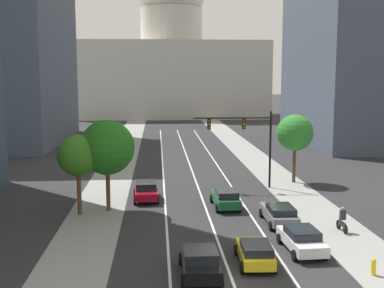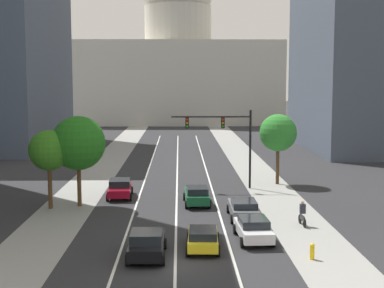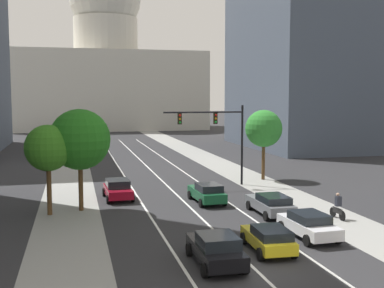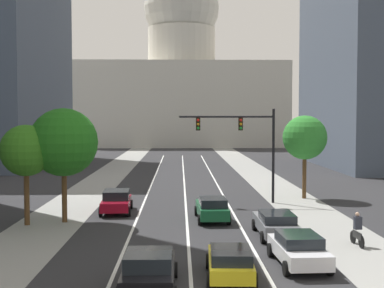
# 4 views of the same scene
# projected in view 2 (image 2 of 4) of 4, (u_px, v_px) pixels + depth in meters

# --- Properties ---
(ground_plane) EXTENTS (400.00, 400.00, 0.00)m
(ground_plane) POSITION_uv_depth(u_px,v_px,m) (177.00, 159.00, 69.90)
(ground_plane) COLOR #2B2B2D
(sidewalk_left) EXTENTS (4.17, 130.00, 0.01)m
(sidewalk_left) POSITION_uv_depth(u_px,v_px,m) (104.00, 166.00, 64.74)
(sidewalk_left) COLOR gray
(sidewalk_left) RESTS_ON ground
(sidewalk_right) EXTENTS (4.17, 130.00, 0.01)m
(sidewalk_right) POSITION_uv_depth(u_px,v_px,m) (250.00, 165.00, 65.12)
(sidewalk_right) COLOR gray
(sidewalk_right) RESTS_ON ground
(lane_stripe_left) EXTENTS (0.16, 90.00, 0.01)m
(lane_stripe_left) POSITION_uv_depth(u_px,v_px,m) (145.00, 181.00, 54.92)
(lane_stripe_left) COLOR white
(lane_stripe_left) RESTS_ON ground
(lane_stripe_center) EXTENTS (0.16, 90.00, 0.01)m
(lane_stripe_center) POSITION_uv_depth(u_px,v_px,m) (177.00, 181.00, 55.00)
(lane_stripe_center) COLOR white
(lane_stripe_center) RESTS_ON ground
(lane_stripe_right) EXTENTS (0.16, 90.00, 0.01)m
(lane_stripe_right) POSITION_uv_depth(u_px,v_px,m) (209.00, 181.00, 55.07)
(lane_stripe_right) COLOR white
(lane_stripe_right) RESTS_ON ground
(capitol_building) EXTENTS (46.14, 22.05, 41.11)m
(capitol_building) POSITION_uv_depth(u_px,v_px,m) (178.00, 60.00, 129.58)
(capitol_building) COLOR beige
(capitol_building) RESTS_ON ground
(car_crimson) EXTENTS (2.21, 4.32, 1.51)m
(car_crimson) POSITION_uv_depth(u_px,v_px,m) (120.00, 188.00, 47.13)
(car_crimson) COLOR maroon
(car_crimson) RESTS_ON ground
(car_green) EXTENTS (2.11, 4.55, 1.50)m
(car_green) POSITION_uv_depth(u_px,v_px,m) (197.00, 195.00, 44.38)
(car_green) COLOR #14512D
(car_green) RESTS_ON ground
(car_yellow) EXTENTS (2.06, 4.09, 1.34)m
(car_yellow) POSITION_uv_depth(u_px,v_px,m) (203.00, 238.00, 32.49)
(car_yellow) COLOR yellow
(car_yellow) RESTS_ON ground
(car_black) EXTENTS (2.12, 4.45, 1.54)m
(car_black) POSITION_uv_depth(u_px,v_px,m) (147.00, 243.00, 31.13)
(car_black) COLOR black
(car_black) RESTS_ON ground
(car_white) EXTENTS (2.19, 4.47, 1.42)m
(car_white) POSITION_uv_depth(u_px,v_px,m) (253.00, 228.00, 34.44)
(car_white) COLOR silver
(car_white) RESTS_ON ground
(car_gray) EXTENTS (2.04, 4.71, 1.42)m
(car_gray) POSITION_uv_depth(u_px,v_px,m) (243.00, 208.00, 39.89)
(car_gray) COLOR slate
(car_gray) RESTS_ON ground
(traffic_signal_mast) EXTENTS (7.23, 0.39, 7.13)m
(traffic_signal_mast) POSITION_uv_depth(u_px,v_px,m) (226.00, 133.00, 50.59)
(traffic_signal_mast) COLOR black
(traffic_signal_mast) RESTS_ON ground
(fire_hydrant) EXTENTS (0.26, 0.35, 0.91)m
(fire_hydrant) POSITION_uv_depth(u_px,v_px,m) (312.00, 251.00, 30.79)
(fire_hydrant) COLOR yellow
(fire_hydrant) RESTS_ON ground
(cyclist) EXTENTS (0.38, 1.70, 1.72)m
(cyclist) POSITION_uv_depth(u_px,v_px,m) (302.00, 213.00, 37.89)
(cyclist) COLOR black
(cyclist) RESTS_ON ground
(street_tree_far_right) EXTENTS (3.52, 3.52, 6.65)m
(street_tree_far_right) POSITION_uv_depth(u_px,v_px,m) (278.00, 133.00, 52.81)
(street_tree_far_right) COLOR #51381E
(street_tree_far_right) RESTS_ON ground
(street_tree_near_left) EXTENTS (4.20, 4.20, 7.07)m
(street_tree_near_left) POSITION_uv_depth(u_px,v_px,m) (78.00, 143.00, 43.39)
(street_tree_near_left) COLOR #51381E
(street_tree_near_left) RESTS_ON ground
(street_tree_mid_left) EXTENTS (3.10, 3.10, 6.06)m
(street_tree_mid_left) POSITION_uv_depth(u_px,v_px,m) (49.00, 151.00, 42.57)
(street_tree_mid_left) COLOR #51381E
(street_tree_mid_left) RESTS_ON ground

